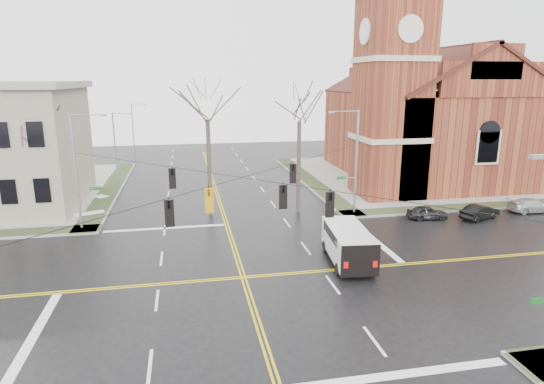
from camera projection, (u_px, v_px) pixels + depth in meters
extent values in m
plane|color=black|center=(243.00, 277.00, 27.52)|extent=(120.00, 120.00, 0.00)
cube|color=gray|center=(418.00, 176.00, 55.97)|extent=(30.00, 30.00, 0.15)
cube|color=#303D21|center=(310.00, 180.00, 53.38)|extent=(2.00, 30.00, 0.02)
cube|color=#303D21|center=(491.00, 205.00, 42.80)|extent=(30.00, 2.00, 0.02)
cube|color=#303D21|center=(111.00, 189.00, 49.21)|extent=(2.00, 30.00, 0.02)
cube|color=gold|center=(241.00, 277.00, 27.50)|extent=(0.12, 100.00, 0.01)
cube|color=gold|center=(245.00, 277.00, 27.54)|extent=(0.12, 100.00, 0.01)
cube|color=gold|center=(244.00, 278.00, 27.41)|extent=(100.00, 0.12, 0.01)
cube|color=gold|center=(243.00, 276.00, 27.64)|extent=(100.00, 0.12, 0.01)
cube|color=silver|center=(399.00, 375.00, 18.45)|extent=(9.50, 0.50, 0.01)
cube|color=silver|center=(165.00, 228.00, 36.59)|extent=(9.50, 0.50, 0.01)
cube|color=silver|center=(30.00, 341.00, 20.81)|extent=(0.50, 9.50, 0.01)
cube|color=silver|center=(373.00, 238.00, 34.24)|extent=(0.50, 9.50, 0.01)
cube|color=maroon|center=(391.00, 97.00, 44.46)|extent=(6.00, 6.00, 20.00)
cylinder|color=silver|center=(411.00, 29.00, 40.11)|extent=(2.40, 0.15, 2.40)
cylinder|color=silver|center=(365.00, 32.00, 42.45)|extent=(0.15, 2.40, 2.40)
cube|color=maroon|center=(424.00, 135.00, 55.91)|extent=(18.00, 24.00, 10.00)
cube|color=maroon|center=(373.00, 169.00, 49.16)|extent=(2.00, 5.00, 4.40)
cylinder|color=gray|center=(356.00, 162.00, 39.49)|extent=(0.20, 0.20, 9.00)
cylinder|color=gray|center=(349.00, 178.00, 39.71)|extent=(1.20, 0.06, 0.06)
cube|color=#0E5719|center=(341.00, 178.00, 39.58)|extent=(0.90, 0.04, 0.25)
cylinder|color=gray|center=(345.00, 111.00, 38.21)|extent=(2.40, 0.08, 0.08)
cube|color=gray|center=(332.00, 112.00, 38.00)|extent=(0.50, 0.22, 0.15)
cylinder|color=gray|center=(76.00, 172.00, 35.21)|extent=(0.20, 0.20, 9.00)
cylinder|color=gray|center=(86.00, 189.00, 35.65)|extent=(1.20, 0.06, 0.06)
cube|color=#0E5719|center=(95.00, 189.00, 35.78)|extent=(0.90, 0.04, 0.25)
cylinder|color=gray|center=(87.00, 115.00, 34.37)|extent=(2.40, 0.08, 0.08)
cube|color=gray|center=(103.00, 115.00, 34.61)|extent=(0.50, 0.22, 0.15)
cube|color=#0E5719|center=(541.00, 301.00, 17.67)|extent=(0.90, 0.04, 0.25)
cube|color=gray|center=(537.00, 157.00, 16.09)|extent=(0.50, 0.22, 0.15)
cylinder|color=black|center=(242.00, 177.00, 26.03)|extent=(23.02, 23.02, 0.03)
cylinder|color=black|center=(242.00, 177.00, 26.03)|extent=(23.02, 23.02, 0.03)
imported|color=black|center=(169.00, 213.00, 21.65)|extent=(0.21, 0.26, 1.30)
imported|color=black|center=(293.00, 174.00, 30.76)|extent=(0.21, 0.26, 1.30)
imported|color=#C68C0B|center=(209.00, 201.00, 23.93)|extent=(0.21, 0.26, 1.30)
imported|color=black|center=(172.00, 179.00, 29.27)|extent=(0.21, 0.26, 1.30)
imported|color=black|center=(330.00, 205.00, 23.14)|extent=(0.21, 0.26, 1.30)
imported|color=black|center=(283.00, 197.00, 24.67)|extent=(0.21, 0.26, 1.30)
cylinder|color=gray|center=(115.00, 148.00, 51.19)|extent=(0.16, 0.16, 8.00)
cylinder|color=gray|center=(122.00, 113.00, 50.44)|extent=(2.00, 0.07, 0.07)
cube|color=gray|center=(131.00, 114.00, 50.63)|extent=(0.45, 0.20, 0.13)
cylinder|color=gray|center=(133.00, 130.00, 70.24)|extent=(0.16, 0.16, 8.00)
cylinder|color=gray|center=(138.00, 104.00, 69.49)|extent=(2.00, 0.07, 0.07)
cube|color=gray|center=(145.00, 104.00, 69.68)|extent=(0.45, 0.20, 0.13)
cube|color=silver|center=(348.00, 243.00, 29.45)|extent=(2.92, 6.16, 1.91)
cube|color=silver|center=(339.00, 235.00, 31.91)|extent=(2.39, 1.25, 1.35)
cube|color=black|center=(338.00, 224.00, 32.14)|extent=(2.08, 0.36, 0.90)
cube|color=black|center=(347.00, 233.00, 29.52)|extent=(2.74, 4.26, 0.62)
cube|color=#B70C0A|center=(346.00, 265.00, 26.50)|extent=(0.28, 0.11, 0.38)
cube|color=#B70C0A|center=(375.00, 264.00, 26.65)|extent=(0.28, 0.11, 0.38)
cube|color=black|center=(347.00, 257.00, 29.69)|extent=(2.98, 6.22, 0.11)
cylinder|color=black|center=(326.00, 246.00, 31.49)|extent=(0.38, 0.83, 0.81)
cylinder|color=black|center=(355.00, 245.00, 31.66)|extent=(0.38, 0.83, 0.81)
cylinder|color=black|center=(339.00, 269.00, 27.69)|extent=(0.38, 0.83, 0.81)
cylinder|color=black|center=(372.00, 268.00, 27.87)|extent=(0.38, 0.83, 0.81)
imported|color=black|center=(427.00, 213.00, 38.88)|extent=(3.52, 1.80, 1.15)
imported|color=black|center=(480.00, 212.00, 38.87)|extent=(4.06, 2.60, 1.26)
imported|color=#ACACAF|center=(532.00, 205.00, 40.93)|extent=(4.33, 1.97, 1.23)
cylinder|color=#3B3125|center=(36.00, 183.00, 36.94)|extent=(0.36, 0.36, 6.71)
cylinder|color=#3B3125|center=(209.00, 167.00, 39.53)|extent=(0.36, 0.36, 8.21)
cylinder|color=#3B3125|center=(299.00, 166.00, 40.45)|extent=(0.36, 0.36, 7.98)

